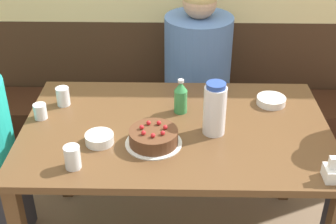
# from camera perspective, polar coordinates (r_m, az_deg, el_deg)

# --- Properties ---
(bench_seat) EXTENTS (2.41, 0.38, 0.42)m
(bench_seat) POSITION_cam_1_polar(r_m,az_deg,el_deg) (3.18, 0.98, -2.07)
(bench_seat) COLOR #381E11
(bench_seat) RESTS_ON ground_plane
(dining_table) EXTENTS (1.43, 0.89, 0.76)m
(dining_table) POSITION_cam_1_polar(r_m,az_deg,el_deg) (2.23, 0.98, -3.75)
(dining_table) COLOR brown
(dining_table) RESTS_ON ground_plane
(birthday_cake) EXTENTS (0.25, 0.25, 0.09)m
(birthday_cake) POSITION_cam_1_polar(r_m,az_deg,el_deg) (2.05, -1.74, -3.10)
(birthday_cake) COLOR white
(birthday_cake) RESTS_ON dining_table
(water_pitcher) EXTENTS (0.10, 0.10, 0.25)m
(water_pitcher) POSITION_cam_1_polar(r_m,az_deg,el_deg) (2.09, 5.75, 0.38)
(water_pitcher) COLOR white
(water_pitcher) RESTS_ON dining_table
(soju_bottle) EXTENTS (0.06, 0.06, 0.18)m
(soju_bottle) POSITION_cam_1_polar(r_m,az_deg,el_deg) (2.26, 1.59, 1.85)
(soju_bottle) COLOR #388E4C
(soju_bottle) RESTS_ON dining_table
(bowl_soup_white) EXTENTS (0.13, 0.13, 0.04)m
(bowl_soup_white) POSITION_cam_1_polar(r_m,az_deg,el_deg) (2.08, -8.32, -3.23)
(bowl_soup_white) COLOR white
(bowl_soup_white) RESTS_ON dining_table
(bowl_rice_small) EXTENTS (0.15, 0.15, 0.04)m
(bowl_rice_small) POSITION_cam_1_polar(r_m,az_deg,el_deg) (2.41, 12.49, 1.37)
(bowl_rice_small) COLOR white
(bowl_rice_small) RESTS_ON dining_table
(glass_water_tall) EXTENTS (0.07, 0.07, 0.10)m
(glass_water_tall) POSITION_cam_1_polar(r_m,az_deg,el_deg) (1.94, -11.53, -5.42)
(glass_water_tall) COLOR silver
(glass_water_tall) RESTS_ON dining_table
(glass_tumbler_short) EXTENTS (0.06, 0.06, 0.07)m
(glass_tumbler_short) POSITION_cam_1_polar(r_m,az_deg,el_deg) (2.31, -15.28, 0.08)
(glass_tumbler_short) COLOR silver
(glass_tumbler_short) RESTS_ON dining_table
(glass_shot_small) EXTENTS (0.07, 0.07, 0.09)m
(glass_shot_small) POSITION_cam_1_polar(r_m,az_deg,el_deg) (2.39, -12.65, 1.87)
(glass_shot_small) COLOR silver
(glass_shot_small) RESTS_ON dining_table
(person_teal_shirt) EXTENTS (0.40, 0.40, 1.24)m
(person_teal_shirt) POSITION_cam_1_polar(r_m,az_deg,el_deg) (2.87, 3.57, 3.50)
(person_teal_shirt) COLOR #33333D
(person_teal_shirt) RESTS_ON ground_plane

